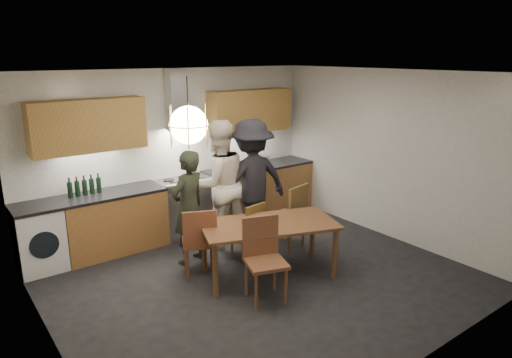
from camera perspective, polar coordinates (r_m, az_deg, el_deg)
ground at (r=6.08m, az=0.38°, el=-12.16°), size 5.00×5.00×0.00m
room_shell at (r=5.50m, az=0.42°, el=3.78°), size 5.02×4.52×2.61m
counter_run at (r=7.44m, az=-8.60°, el=-3.29°), size 5.00×0.62×0.90m
range_stove at (r=7.43m, az=-8.73°, el=-3.40°), size 0.90×0.60×0.92m
wall_fixtures at (r=7.21m, az=-9.66°, el=7.69°), size 4.30×0.54×1.10m
pendant_lamp at (r=4.82m, az=-8.42°, el=6.69°), size 0.43×0.43×0.70m
dining_table at (r=5.89m, az=1.58°, el=-6.27°), size 1.90×1.39×0.72m
chair_back_left at (r=5.90m, az=-7.07°, el=-7.39°), size 0.57×0.57×0.94m
chair_back_mid at (r=6.38m, az=-0.63°, el=-6.08°), size 0.43×0.43×0.83m
chair_back_right at (r=6.76m, az=4.53°, el=-4.14°), size 0.53×0.53×0.98m
chair_front at (r=5.41m, az=0.91°, el=-9.22°), size 0.56×0.56×0.99m
person_left at (r=6.29m, az=-8.43°, el=-3.54°), size 0.67×0.54×1.58m
person_mid at (r=6.74m, az=-4.72°, el=-0.68°), size 0.99×0.80×1.91m
person_right at (r=6.95m, az=-0.58°, el=-0.22°), size 1.28×0.81×1.88m
mixing_bowl at (r=7.74m, az=-2.77°, el=1.38°), size 0.38×0.38×0.08m
stock_pot at (r=8.18m, az=1.01°, el=2.39°), size 0.21×0.21×0.14m
wine_bottles at (r=6.80m, az=-20.65°, el=-0.75°), size 0.46×0.07×0.28m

